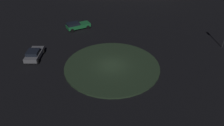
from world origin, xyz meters
name	(u,v)px	position (x,y,z in m)	size (l,w,h in m)	color
ground_plane	(112,66)	(0.00, 0.00, 0.00)	(120.37, 120.37, 0.00)	black
roundabout_island	(112,66)	(0.00, 0.00, 0.11)	(12.69, 12.69, 0.22)	#263823
car_grey	(34,54)	(3.44, 10.60, 0.73)	(4.08, 2.45, 1.39)	slate
car_green	(77,25)	(12.89, 4.71, 0.73)	(3.18, 4.57, 1.36)	#1E7238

